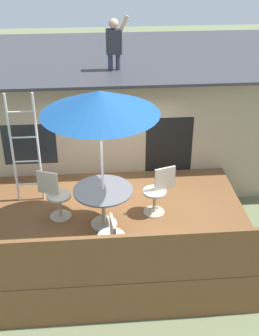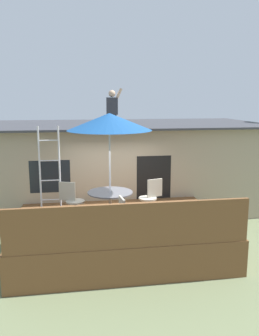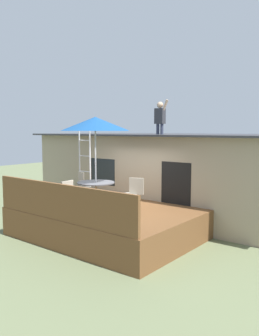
# 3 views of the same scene
# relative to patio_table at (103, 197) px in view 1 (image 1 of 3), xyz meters

# --- Properties ---
(ground_plane) EXTENTS (40.00, 40.00, 0.00)m
(ground_plane) POSITION_rel_patio_table_xyz_m (0.23, 0.26, -1.39)
(ground_plane) COLOR #66704C
(house) EXTENTS (10.50, 4.50, 2.84)m
(house) POSITION_rel_patio_table_xyz_m (0.23, 3.85, 0.04)
(house) COLOR gray
(house) RESTS_ON ground
(deck) EXTENTS (4.89, 3.60, 0.80)m
(deck) POSITION_rel_patio_table_xyz_m (0.23, 0.26, -0.99)
(deck) COLOR brown
(deck) RESTS_ON ground
(deck_railing) EXTENTS (4.79, 0.08, 0.90)m
(deck_railing) POSITION_rel_patio_table_xyz_m (0.23, -1.49, -0.14)
(deck_railing) COLOR brown
(deck_railing) RESTS_ON deck
(patio_table) EXTENTS (1.04, 1.04, 0.74)m
(patio_table) POSITION_rel_patio_table_xyz_m (0.00, 0.00, 0.00)
(patio_table) COLOR #A59E8C
(patio_table) RESTS_ON deck
(patio_umbrella) EXTENTS (1.90, 1.90, 2.54)m
(patio_umbrella) POSITION_rel_patio_table_xyz_m (0.00, 0.00, 1.76)
(patio_umbrella) COLOR silver
(patio_umbrella) RESTS_ON deck
(step_ladder) EXTENTS (0.52, 0.04, 2.20)m
(step_ladder) POSITION_rel_patio_table_xyz_m (-1.40, 0.94, 0.51)
(step_ladder) COLOR silver
(step_ladder) RESTS_ON deck
(person_figure) EXTENTS (0.47, 0.20, 1.11)m
(person_figure) POSITION_rel_patio_table_xyz_m (0.37, 2.65, 2.07)
(person_figure) COLOR #33384C
(person_figure) RESTS_ON house
(patio_chair_left) EXTENTS (0.60, 0.44, 0.92)m
(patio_chair_left) POSITION_rel_patio_table_xyz_m (-0.86, 0.34, -0.13)
(patio_chair_left) COLOR #A59E8C
(patio_chair_left) RESTS_ON deck
(patio_chair_right) EXTENTS (0.61, 0.44, 0.92)m
(patio_chair_right) POSITION_rel_patio_table_xyz_m (1.02, 0.32, -0.13)
(patio_chair_right) COLOR #A59E8C
(patio_chair_right) RESTS_ON deck
(patio_chair_near) EXTENTS (0.44, 0.62, 0.92)m
(patio_chair_near) POSITION_rel_patio_table_xyz_m (0.10, -1.02, -0.13)
(patio_chair_near) COLOR #A59E8C
(patio_chair_near) RESTS_ON deck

